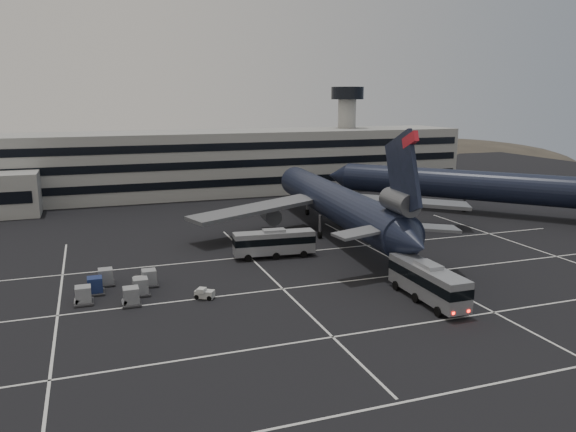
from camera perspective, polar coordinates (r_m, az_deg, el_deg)
The scene contains 11 objects.
ground at distance 63.47m, azimuth 5.84°, elevation -7.91°, with size 260.00×260.00×0.00m, color black.
lane_markings at distance 64.47m, azimuth 6.33°, elevation -7.59°, with size 90.00×55.62×0.01m.
terminal at distance 127.87m, azimuth -9.13°, elevation 5.27°, with size 125.00×26.00×24.00m.
hills at distance 230.52m, azimuth -8.39°, elevation 3.47°, with size 352.00×180.00×44.00m.
trijet_main at distance 88.81m, azimuth 4.96°, elevation 1.38°, with size 47.30×57.69×18.08m.
trijet_far at distance 111.66m, azimuth 18.08°, elevation 3.10°, with size 43.02×46.24×18.08m.
bus_near at distance 62.19m, azimuth 14.00°, elevation -6.36°, with size 3.20×12.14×4.27m.
bus_far at distance 76.72m, azimuth -1.42°, elevation -2.65°, with size 11.31×3.58×3.93m.
tug_a at distance 67.20m, azimuth -14.95°, elevation -6.55°, with size 1.64×2.42×1.45m.
tug_b at distance 62.36m, azimuth -8.40°, elevation -7.79°, with size 2.32×2.11×1.29m.
uld_cluster at distance 65.63m, azimuth -16.91°, elevation -6.84°, with size 9.91×10.61×1.91m.
Camera 1 is at (-25.91, -53.80, 21.52)m, focal length 35.00 mm.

